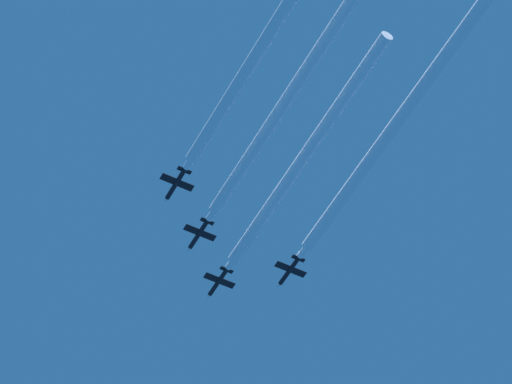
# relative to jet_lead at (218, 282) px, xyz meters

# --- Properties ---
(jet_lead) EXTENTS (7.84, 11.41, 2.74)m
(jet_lead) POSITION_rel_jet_lead_xyz_m (0.00, 0.00, 0.00)
(jet_lead) COLOR black
(jet_left_wingman) EXTENTS (7.84, 11.41, 2.74)m
(jet_left_wingman) POSITION_rel_jet_lead_xyz_m (-11.05, -11.88, -0.90)
(jet_left_wingman) COLOR black
(jet_right_wingman) EXTENTS (7.84, 11.41, 2.74)m
(jet_right_wingman) POSITION_rel_jet_lead_xyz_m (12.69, -12.13, -1.41)
(jet_right_wingman) COLOR black
(jet_outer_left) EXTENTS (7.84, 11.41, 2.74)m
(jet_outer_left) POSITION_rel_jet_lead_xyz_m (-22.55, -23.72, -2.32)
(jet_outer_left) COLOR black
(smoke_trail_lead) EXTENTS (2.77, 72.75, 2.77)m
(smoke_trail_lead) POSITION_rel_jet_lead_xyz_m (-0.00, -41.59, -0.03)
(smoke_trail_lead) COLOR white
(smoke_trail_left_wingman) EXTENTS (2.77, 79.09, 2.77)m
(smoke_trail_left_wingman) POSITION_rel_jet_lead_xyz_m (-11.05, -56.64, -0.93)
(smoke_trail_left_wingman) COLOR white
(smoke_trail_right_wingman) EXTENTS (2.77, 90.26, 2.77)m
(smoke_trail_right_wingman) POSITION_rel_jet_lead_xyz_m (12.69, -62.46, -1.44)
(smoke_trail_right_wingman) COLOR white
(smoke_trail_outer_left) EXTENTS (2.77, 71.95, 2.77)m
(smoke_trail_outer_left) POSITION_rel_jet_lead_xyz_m (-22.55, -64.91, -2.34)
(smoke_trail_outer_left) COLOR white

